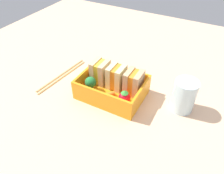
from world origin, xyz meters
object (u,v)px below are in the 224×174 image
(broccoli_floret, at_px, (91,83))
(sandwich_center_left, at_px, (116,77))
(chopstick_pair, at_px, (62,75))
(sandwich_left, at_px, (100,72))
(carrot_stick_far_left, at_px, (108,95))
(sandwich_center, at_px, (133,83))
(strawberry_far_left, at_px, (124,98))
(drinking_glass, at_px, (184,96))

(broccoli_floret, bearing_deg, sandwich_center_left, 40.96)
(sandwich_center_left, bearing_deg, chopstick_pair, -173.84)
(sandwich_left, distance_m, sandwich_center_left, 0.05)
(broccoli_floret, xyz_separation_m, carrot_stick_far_left, (0.05, -0.00, -0.02))
(sandwich_center, distance_m, chopstick_pair, 0.23)
(sandwich_center_left, relative_size, strawberry_far_left, 1.73)
(strawberry_far_left, relative_size, drinking_glass, 0.44)
(sandwich_center_left, distance_m, strawberry_far_left, 0.07)
(chopstick_pair, bearing_deg, drinking_glass, 5.26)
(carrot_stick_far_left, bearing_deg, sandwich_left, 135.93)
(sandwich_center_left, bearing_deg, carrot_stick_far_left, -89.84)
(sandwich_center_left, distance_m, broccoli_floret, 0.07)
(sandwich_left, xyz_separation_m, sandwich_center, (0.10, 0.00, 0.00))
(broccoli_floret, relative_size, strawberry_far_left, 1.12)
(sandwich_center_left, xyz_separation_m, strawberry_far_left, (0.05, -0.05, -0.02))
(sandwich_center, xyz_separation_m, carrot_stick_far_left, (-0.05, -0.05, -0.03))
(strawberry_far_left, bearing_deg, drinking_glass, 25.02)
(sandwich_left, bearing_deg, carrot_stick_far_left, -44.07)
(chopstick_pair, xyz_separation_m, drinking_glass, (0.35, 0.03, 0.04))
(broccoli_floret, bearing_deg, carrot_stick_far_left, -3.27)
(sandwich_center_left, height_order, carrot_stick_far_left, sandwich_center_left)
(sandwich_left, distance_m, carrot_stick_far_left, 0.07)
(sandwich_center, height_order, strawberry_far_left, sandwich_center)
(sandwich_center, distance_m, carrot_stick_far_left, 0.07)
(sandwich_center_left, relative_size, carrot_stick_far_left, 1.69)
(sandwich_left, height_order, sandwich_center_left, same)
(carrot_stick_far_left, bearing_deg, drinking_glass, 19.33)
(sandwich_center, relative_size, carrot_stick_far_left, 1.69)
(sandwich_left, xyz_separation_m, carrot_stick_far_left, (0.05, -0.05, -0.03))
(sandwich_left, relative_size, strawberry_far_left, 1.73)
(sandwich_center_left, bearing_deg, strawberry_far_left, -44.70)
(strawberry_far_left, distance_m, drinking_glass, 0.14)
(strawberry_far_left, height_order, drinking_glass, drinking_glass)
(broccoli_floret, bearing_deg, drinking_glass, 14.43)
(carrot_stick_far_left, xyz_separation_m, drinking_glass, (0.18, 0.06, 0.02))
(strawberry_far_left, bearing_deg, sandwich_left, 154.27)
(sandwich_center, distance_m, drinking_glass, 0.13)
(broccoli_floret, height_order, drinking_glass, drinking_glass)
(sandwich_center_left, relative_size, broccoli_floret, 1.54)
(sandwich_left, xyz_separation_m, chopstick_pair, (-0.12, -0.02, -0.04))
(sandwich_left, xyz_separation_m, strawberry_far_left, (0.10, -0.05, -0.02))
(sandwich_center_left, relative_size, drinking_glass, 0.76)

